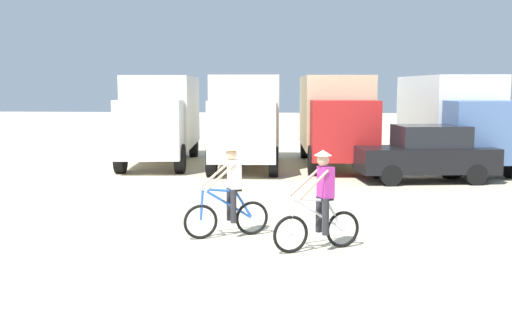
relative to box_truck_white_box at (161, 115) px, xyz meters
The scene contains 8 objects.
ground_plane 12.89m from the box_truck_white_box, 71.03° to the right, with size 120.00×120.00×0.00m, color beige.
box_truck_white_box is the anchor object (origin of this frame).
box_truck_cream_rv 3.38m from the box_truck_white_box, ahead, with size 2.77×6.88×3.35m.
box_truck_tan_camper 6.66m from the box_truck_white_box, ahead, with size 2.82×6.89×3.35m.
box_truck_avon_van 10.88m from the box_truck_white_box, ahead, with size 3.20×6.99×3.35m.
sedan_parked 10.12m from the box_truck_white_box, 21.94° to the right, with size 4.43×2.42×1.76m.
cyclist_orange_shirt 12.15m from the box_truck_white_box, 69.72° to the right, with size 1.60×0.83×1.82m.
cyclist_cowboy_hat 13.61m from the box_truck_white_box, 63.94° to the right, with size 1.57×0.87×1.82m.
Camera 1 is at (1.67, -10.99, 2.93)m, focal length 42.90 mm.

